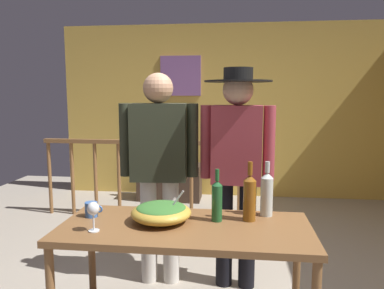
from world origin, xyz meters
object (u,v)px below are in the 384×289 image
at_px(mug_blue, 92,209).
at_px(wine_glass, 93,210).
at_px(tv_console, 170,182).
at_px(wine_bottle_amber, 250,197).
at_px(stair_railing, 171,171).
at_px(salad_bowl, 161,212).
at_px(person_standing_right, 237,158).
at_px(person_standing_left, 159,160).
at_px(wine_bottle_clear, 267,193).
at_px(flat_screen_tv, 169,148).
at_px(wine_bottle_green, 217,200).
at_px(serving_table, 185,237).
at_px(framed_picture, 181,76).

bearing_deg(mug_blue, wine_glass, -65.89).
bearing_deg(tv_console, wine_bottle_amber, -70.71).
xyz_separation_m(stair_railing, salad_bowl, (0.33, -2.22, 0.21)).
bearing_deg(person_standing_right, wine_bottle_amber, 102.00).
height_order(wine_bottle_amber, person_standing_left, person_standing_left).
xyz_separation_m(salad_bowl, wine_bottle_amber, (0.54, 0.09, 0.09)).
relative_size(wine_glass, wine_bottle_amber, 0.47).
bearing_deg(mug_blue, wine_bottle_clear, 8.03).
bearing_deg(person_standing_left, person_standing_right, 175.90).
relative_size(flat_screen_tv, wine_bottle_clear, 1.61).
height_order(person_standing_left, person_standing_right, person_standing_right).
height_order(tv_console, wine_bottle_green, wine_bottle_green).
height_order(flat_screen_tv, wine_bottle_amber, wine_bottle_amber).
bearing_deg(wine_glass, wine_bottle_clear, 21.83).
bearing_deg(stair_railing, person_standing_right, -63.03).
distance_m(mug_blue, person_standing_right, 1.14).
distance_m(stair_railing, mug_blue, 2.20).
distance_m(wine_bottle_clear, person_standing_left, 0.94).
distance_m(flat_screen_tv, wine_bottle_clear, 3.04).
relative_size(tv_console, salad_bowl, 2.42).
bearing_deg(stair_railing, person_standing_left, -83.31).
xyz_separation_m(person_standing_left, person_standing_right, (0.61, 0.00, 0.03)).
bearing_deg(salad_bowl, stair_railing, 98.52).
bearing_deg(wine_glass, person_standing_left, 76.95).
distance_m(tv_console, salad_bowl, 3.13).
xyz_separation_m(tv_console, wine_bottle_amber, (1.04, -2.96, 0.64)).
xyz_separation_m(tv_console, person_standing_right, (0.96, -2.38, 0.78)).
bearing_deg(mug_blue, tv_console, 90.63).
distance_m(serving_table, wine_glass, 0.57).
bearing_deg(wine_glass, stair_railing, 89.55).
bearing_deg(framed_picture, stair_railing, -87.85).
height_order(stair_railing, person_standing_left, person_standing_left).
xyz_separation_m(serving_table, person_standing_right, (0.30, 0.72, 0.37)).
bearing_deg(wine_bottle_green, person_standing_left, 128.74).
bearing_deg(stair_railing, wine_bottle_green, -72.76).
relative_size(stair_railing, person_standing_left, 1.49).
bearing_deg(wine_bottle_green, mug_blue, -178.94).
bearing_deg(serving_table, person_standing_right, 66.93).
bearing_deg(person_standing_left, framed_picture, -89.29).
bearing_deg(flat_screen_tv, wine_bottle_green, -74.23).
distance_m(wine_bottle_amber, person_standing_right, 0.60).
bearing_deg(wine_bottle_amber, person_standing_left, 140.03).
relative_size(wine_glass, wine_bottle_green, 0.53).
distance_m(wine_bottle_green, person_standing_left, 0.79).
distance_m(serving_table, wine_bottle_green, 0.30).
relative_size(serving_table, mug_blue, 13.00).
relative_size(wine_bottle_green, person_standing_right, 0.19).
height_order(tv_console, person_standing_right, person_standing_right).
distance_m(flat_screen_tv, salad_bowl, 3.06).
xyz_separation_m(salad_bowl, wine_bottle_green, (0.34, 0.06, 0.07)).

